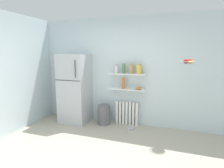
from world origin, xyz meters
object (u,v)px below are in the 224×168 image
Objects in this scene: storage_jar_2 at (131,69)px; hanging_fruit_basket at (188,62)px; pet_food_bowl at (130,128)px; refrigerator at (75,89)px; radiator at (127,113)px; storage_jar_3 at (139,69)px; trash_bin at (104,115)px; storage_jar_1 at (124,68)px; shelf_bowl at (139,88)px; vase at (123,83)px; storage_jar_0 at (116,69)px.

hanging_fruit_basket is (1.19, -0.39, 0.19)m from storage_jar_2.
refrigerator is at bearing 178.37° from pet_food_bowl.
radiator is 1.14m from storage_jar_3.
trash_bin is 2.92× the size of pet_food_bowl.
storage_jar_1 is 1.66× the size of shelf_bowl.
trash_bin is (0.76, 0.06, -0.61)m from refrigerator.
vase is at bearing 164.35° from hanging_fruit_basket.
refrigerator is at bearing 176.05° from hanging_fruit_basket.
storage_jar_3 reaches higher than radiator.
radiator is 3.43× the size of pet_food_bowl.
vase is (1.20, 0.21, 0.18)m from refrigerator.
trash_bin is (-0.45, -0.15, -1.15)m from storage_jar_1.
storage_jar_1 is (1.21, 0.21, 0.53)m from refrigerator.
storage_jar_0 is 0.18m from storage_jar_1.
storage_jar_2 reaches higher than storage_jar_0.
storage_jar_0 is 1.61m from hanging_fruit_basket.
hanging_fruit_basket is (1.13, -0.14, 1.56)m from pet_food_bowl.
pet_food_bowl is at bearing -1.63° from refrigerator.
radiator is 2.38× the size of storage_jar_2.
radiator reaches higher than trash_bin.
storage_jar_0 is 0.70m from shelf_bowl.
storage_jar_3 reaches higher than trash_bin.
vase is at bearing -180.00° from storage_jar_1.
radiator is at bearing 10.37° from refrigerator.
storage_jar_0 reaches higher than shelf_bowl.
hanging_fruit_basket is (1.83, -0.24, 1.34)m from trash_bin.
hanging_fruit_basket is at bearing -21.06° from shelf_bowl.
storage_jar_0 is at bearing -180.00° from vase.
refrigerator reaches higher than vase.
storage_jar_2 is 1.27m from hanging_fruit_basket.
radiator is 0.41m from pet_food_bowl.
storage_jar_3 is at bearing 64.64° from pet_food_bowl.
storage_jar_2 reaches higher than vase.
storage_jar_0 is at bearing -180.00° from shelf_bowl.
storage_jar_1 is 1.24m from trash_bin.
storage_jar_2 reaches higher than trash_bin.
storage_jar_2 is (0.18, -0.00, 0.00)m from storage_jar_1.
refrigerator is 7.15× the size of storage_jar_2.
trash_bin is at bearing -161.97° from vase.
pet_food_bowl is at bearing -44.73° from vase.
shelf_bowl is (0.37, -0.00, -0.45)m from storage_jar_1.
storage_jar_0 is 0.86× the size of storage_jar_1.
storage_jar_2 is 1.03× the size of storage_jar_3.
pet_food_bowl is (0.25, -0.25, -1.01)m from vase.
refrigerator reaches higher than trash_bin.
storage_jar_0 is 0.36m from storage_jar_2.
refrigerator is 1.59m from shelf_bowl.
storage_jar_2 is 1.44× the size of pet_food_bowl.
storage_jar_3 is at bearing -6.30° from radiator.
vase is at bearing 18.03° from trash_bin.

